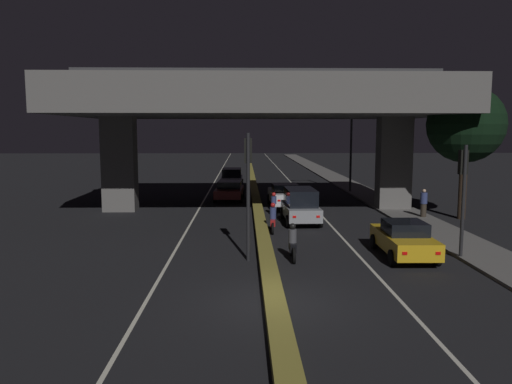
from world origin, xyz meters
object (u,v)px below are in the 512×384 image
Objects in this scene: traffic_light_right_of_median at (463,181)px; car_taxi_yellow_lead at (404,239)px; car_white_second_oncoming at (232,178)px; motorcycle_white_filtering_far at (274,205)px; traffic_light_left_of_median at (248,174)px; car_silver_second at (300,205)px; motorcycle_red_filtering_mid at (273,220)px; car_dark_red_lead_oncoming at (229,190)px; pedestrian_on_sidewalk at (424,203)px; street_lamp at (348,135)px; car_white_third at (285,195)px; motorcycle_black_filtering_near at (293,244)px.

traffic_light_right_of_median is 3.19m from car_taxi_yellow_lead.
traffic_light_right_of_median is at bearing 20.66° from car_white_second_oncoming.
traffic_light_right_of_median reaches higher than motorcycle_white_filtering_far.
traffic_light_left_of_median is at bearing 2.78° from car_white_second_oncoming.
traffic_light_left_of_median is 1.19× the size of car_silver_second.
motorcycle_red_filtering_mid is at bearing 76.69° from traffic_light_left_of_median.
car_dark_red_lead_oncoming is 13.99m from pedestrian_on_sidewalk.
car_dark_red_lead_oncoming is 8.44m from car_white_second_oncoming.
street_lamp is at bearing 98.61° from pedestrian_on_sidewalk.
traffic_light_left_of_median reaches higher than motorcycle_red_filtering_mid.
car_dark_red_lead_oncoming is 7.09m from motorcycle_white_filtering_far.
motorcycle_white_filtering_far is (-1.30, 2.72, -0.41)m from car_silver_second.
traffic_light_right_of_median is 1.00× the size of car_white_third.
motorcycle_black_filtering_near is at bearing -179.66° from traffic_light_right_of_median.
car_white_third is (-5.84, 13.63, -2.27)m from traffic_light_right_of_median.
traffic_light_left_of_median reaches higher than car_dark_red_lead_oncoming.
motorcycle_black_filtering_near is (2.98, -25.57, -0.25)m from car_white_second_oncoming.
car_taxi_yellow_lead is at bearing -114.45° from pedestrian_on_sidewalk.
motorcycle_black_filtering_near is (2.96, -17.13, -0.10)m from car_dark_red_lead_oncoming.
motorcycle_white_filtering_far is (0.36, 5.19, -0.05)m from motorcycle_red_filtering_mid.
motorcycle_black_filtering_near is at bearing -171.76° from motorcycle_red_filtering_mid.
car_white_second_oncoming reaches higher than motorcycle_red_filtering_mid.
traffic_light_left_of_median is at bearing 6.93° from car_dark_red_lead_oncoming.
traffic_light_left_of_median is at bearing 89.01° from motorcycle_black_filtering_near.
street_lamp reaches higher than pedestrian_on_sidewalk.
car_dark_red_lead_oncoming is (-1.22, 17.09, -2.66)m from traffic_light_left_of_median.
motorcycle_black_filtering_near is at bearing 173.85° from car_white_third.
street_lamp is 1.84× the size of car_dark_red_lead_oncoming.
pedestrian_on_sidewalk reaches higher than car_taxi_yellow_lead.
traffic_light_right_of_median is 2.52× the size of motorcycle_black_filtering_near.
car_dark_red_lead_oncoming is at bearing 25.02° from car_taxi_yellow_lead.
traffic_light_right_of_median is 7.09m from motorcycle_black_filtering_near.
motorcycle_red_filtering_mid is at bearing -158.26° from pedestrian_on_sidewalk.
car_white_third is (2.55, 13.63, -2.58)m from traffic_light_left_of_median.
traffic_light_left_of_median is 1.10× the size of traffic_light_right_of_median.
car_silver_second reaches higher than motorcycle_black_filtering_near.
car_white_third is (-5.75, -7.73, -3.89)m from street_lamp.
car_silver_second is (-3.30, 7.56, 0.26)m from car_taxi_yellow_lead.
traffic_light_left_of_median is 8.75m from car_silver_second.
traffic_light_right_of_median is at bearing -123.85° from motorcycle_red_filtering_mid.
car_taxi_yellow_lead reaches higher than car_dark_red_lead_oncoming.
traffic_light_right_of_median is 9.81m from car_silver_second.
car_taxi_yellow_lead is 2.38× the size of motorcycle_white_filtering_far.
motorcycle_black_filtering_near reaches higher than car_dark_red_lead_oncoming.
car_taxi_yellow_lead is 0.94× the size of car_white_second_oncoming.
pedestrian_on_sidewalk is at bearing -124.22° from car_white_third.
car_white_second_oncoming is (-0.02, 8.44, 0.15)m from car_dark_red_lead_oncoming.
traffic_light_left_of_median is at bearing -179.97° from traffic_light_right_of_median.
car_white_third is at bearing 17.64° from car_white_second_oncoming.
car_white_second_oncoming reaches higher than motorcycle_white_filtering_far.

